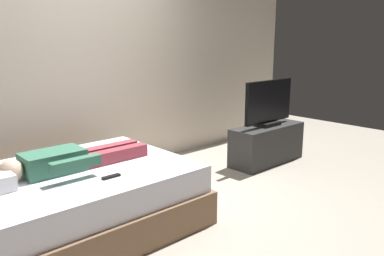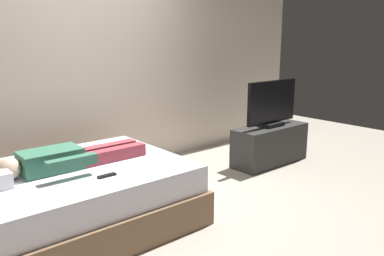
% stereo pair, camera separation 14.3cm
% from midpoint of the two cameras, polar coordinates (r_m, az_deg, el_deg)
% --- Properties ---
extents(ground_plane, '(10.00, 10.00, 0.00)m').
position_cam_midpoint_polar(ground_plane, '(3.80, -5.43, -12.10)').
color(ground_plane, '#ADA393').
extents(back_wall, '(6.40, 0.10, 2.80)m').
position_cam_midpoint_polar(back_wall, '(4.88, -12.50, 10.26)').
color(back_wall, beige).
rests_on(back_wall, ground).
extents(bed, '(2.03, 1.47, 0.54)m').
position_cam_midpoint_polar(bed, '(3.50, -18.51, -10.30)').
color(bed, brown).
rests_on(bed, ground).
extents(person, '(1.26, 0.46, 0.18)m').
position_cam_midpoint_polar(person, '(3.41, -18.70, -4.49)').
color(person, '#387056').
rests_on(person, bed).
extents(remote, '(0.15, 0.04, 0.02)m').
position_cam_midpoint_polar(remote, '(3.15, -13.04, -6.96)').
color(remote, black).
rests_on(remote, bed).
extents(tv_stand, '(1.10, 0.40, 0.50)m').
position_cam_midpoint_polar(tv_stand, '(5.21, 10.13, -2.33)').
color(tv_stand, '#2D2D2D').
rests_on(tv_stand, ground).
extents(tv, '(0.88, 0.20, 0.59)m').
position_cam_midpoint_polar(tv, '(5.09, 10.36, 3.49)').
color(tv, black).
rests_on(tv, tv_stand).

